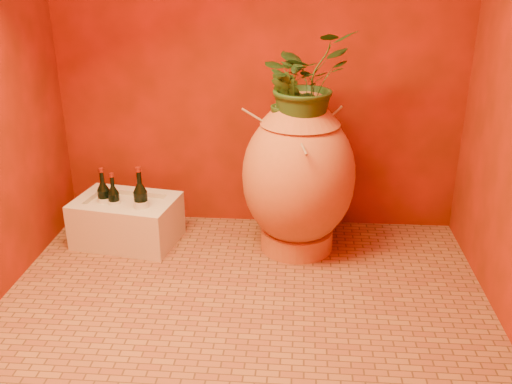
# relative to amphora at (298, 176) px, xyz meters

# --- Properties ---
(floor) EXTENTS (2.50, 2.50, 0.00)m
(floor) POSITION_rel_amphora_xyz_m (-0.26, -0.63, -0.46)
(floor) COLOR brown
(floor) RESTS_ON ground
(wall_back) EXTENTS (2.50, 0.02, 2.50)m
(wall_back) POSITION_rel_amphora_xyz_m (-0.26, 0.37, 0.79)
(wall_back) COLOR #511B04
(wall_back) RESTS_ON ground
(amphora) EXTENTS (0.68, 0.68, 0.93)m
(amphora) POSITION_rel_amphora_xyz_m (0.00, 0.00, 0.00)
(amphora) COLOR #B16032
(amphora) RESTS_ON floor
(stone_basin) EXTENTS (0.65, 0.50, 0.28)m
(stone_basin) POSITION_rel_amphora_xyz_m (-1.04, 0.00, -0.33)
(stone_basin) COLOR beige
(stone_basin) RESTS_ON floor
(wine_bottle_a) EXTENTS (0.09, 0.09, 0.35)m
(wine_bottle_a) POSITION_rel_amphora_xyz_m (-0.93, -0.04, -0.19)
(wine_bottle_a) COLOR black
(wine_bottle_a) RESTS_ON stone_basin
(wine_bottle_b) EXTENTS (0.08, 0.08, 0.31)m
(wine_bottle_b) POSITION_rel_amphora_xyz_m (-1.17, 0.02, -0.20)
(wine_bottle_b) COLOR black
(wine_bottle_b) RESTS_ON stone_basin
(wine_bottle_c) EXTENTS (0.07, 0.07, 0.29)m
(wine_bottle_c) POSITION_rel_amphora_xyz_m (-1.10, 0.00, -0.21)
(wine_bottle_c) COLOR black
(wine_bottle_c) RESTS_ON stone_basin
(wall_tap) EXTENTS (0.07, 0.16, 0.17)m
(wall_tap) POSITION_rel_amphora_xyz_m (-0.13, 0.28, 0.40)
(wall_tap) COLOR #9D6224
(wall_tap) RESTS_ON wall_back
(plant_main) EXTENTS (0.65, 0.64, 0.54)m
(plant_main) POSITION_rel_amphora_xyz_m (0.02, -0.00, 0.54)
(plant_main) COLOR #204117
(plant_main) RESTS_ON amphora
(plant_side) EXTENTS (0.24, 0.25, 0.36)m
(plant_side) POSITION_rel_amphora_xyz_m (-0.08, -0.03, 0.43)
(plant_side) COLOR #204117
(plant_side) RESTS_ON amphora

